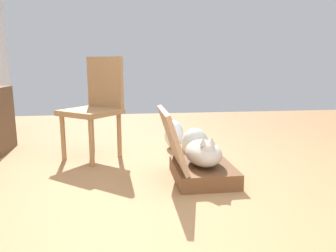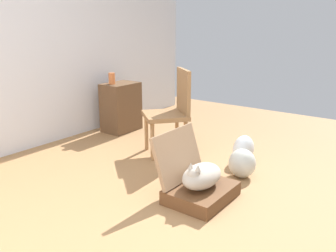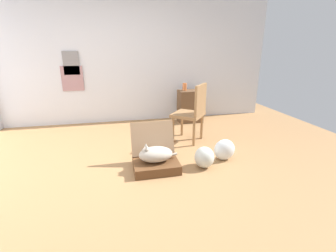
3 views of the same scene
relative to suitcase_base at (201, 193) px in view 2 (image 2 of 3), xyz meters
The scene contains 10 objects.
ground_plane 0.34m from the suitcase_base, 151.72° to the left, with size 7.68×7.68×0.00m, color #9E7247.
wall_back 2.73m from the suitcase_base, 97.05° to the left, with size 6.40×0.15×2.60m.
suitcase_base is the anchor object (origin of this frame).
suitcase_lid 0.38m from the suitcase_base, 90.00° to the left, with size 0.59×0.46×0.04m, color #9B7756.
cat 0.16m from the suitcase_base, behind, with size 0.52×0.28×0.25m.
plastic_bag_white 0.65m from the suitcase_base, ahead, with size 0.27×0.27×0.29m, color silver.
plastic_bag_clear 1.01m from the suitcase_base, ahead, with size 0.31×0.21×0.31m, color silver.
side_table 2.31m from the suitcase_base, 61.23° to the left, with size 0.50×0.35×0.68m, color brown.
vase_tall 2.36m from the suitcase_base, 64.38° to the left, with size 0.09×0.09×0.15m, color #CC6B38.
chair 1.27m from the suitcase_base, 48.54° to the left, with size 0.66×0.66×0.98m.
Camera 2 is at (-2.10, -1.59, 1.46)m, focal length 37.87 mm.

